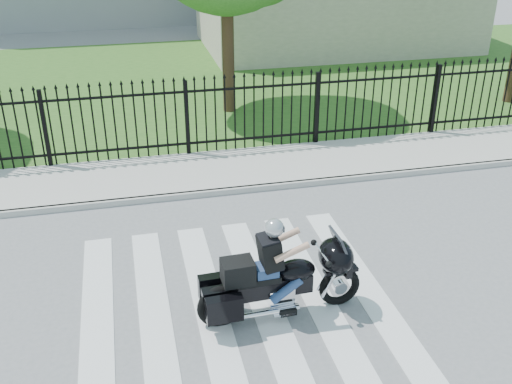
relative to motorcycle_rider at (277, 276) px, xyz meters
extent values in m
plane|color=slate|center=(-0.50, -0.08, -0.65)|extent=(120.00, 120.00, 0.00)
cube|color=#ADAAA3|center=(-0.50, 4.92, -0.59)|extent=(40.00, 2.00, 0.12)
cube|color=#ADAAA3|center=(-0.50, 3.92, -0.59)|extent=(40.00, 0.12, 0.12)
cube|color=#2E581E|center=(-0.50, 11.92, -0.64)|extent=(40.00, 12.00, 0.02)
cube|color=black|center=(-0.50, 5.92, -0.30)|extent=(26.00, 0.04, 0.05)
cube|color=black|center=(-0.50, 5.92, 0.90)|extent=(26.00, 0.04, 0.05)
cylinder|color=#382316|center=(1.00, 8.92, 1.43)|extent=(0.32, 0.32, 4.16)
torus|color=black|center=(0.95, 0.04, -0.35)|extent=(0.63, 0.14, 0.62)
torus|color=black|center=(-0.81, -0.03, -0.35)|extent=(0.67, 0.16, 0.66)
cube|color=black|center=(-0.08, 0.00, -0.15)|extent=(1.18, 0.27, 0.27)
ellipsoid|color=black|center=(0.28, 0.01, 0.05)|extent=(0.58, 0.39, 0.30)
cube|color=black|center=(-0.26, -0.01, 0.02)|extent=(0.60, 0.31, 0.09)
cube|color=silver|center=(0.05, 0.00, -0.31)|extent=(0.37, 0.29, 0.27)
ellipsoid|color=black|center=(0.86, 0.04, 0.18)|extent=(0.52, 0.67, 0.49)
cube|color=black|center=(-0.55, -0.02, 0.18)|extent=(0.45, 0.36, 0.33)
cube|color=navy|center=(-0.16, -0.01, 0.13)|extent=(0.32, 0.28, 0.16)
sphere|color=#B3B5BB|center=(-0.05, 0.00, 0.78)|extent=(0.26, 0.26, 0.26)
camera|label=1|loc=(-1.82, -6.64, 4.75)|focal=42.00mm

